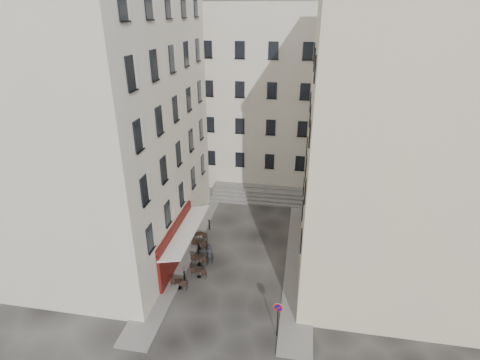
% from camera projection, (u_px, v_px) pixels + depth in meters
% --- Properties ---
extents(ground, '(90.00, 90.00, 0.00)m').
position_uv_depth(ground, '(234.00, 279.00, 26.31)').
color(ground, black).
rests_on(ground, ground).
extents(sidewalk_left, '(2.00, 22.00, 0.12)m').
position_uv_depth(sidewalk_left, '(189.00, 240.00, 30.58)').
color(sidewalk_left, slate).
rests_on(sidewalk_left, ground).
extents(sidewalk_right, '(2.00, 18.00, 0.12)m').
position_uv_depth(sidewalk_right, '(299.00, 259.00, 28.27)').
color(sidewalk_right, slate).
rests_on(sidewalk_right, ground).
extents(building_left, '(12.20, 16.20, 20.60)m').
position_uv_depth(building_left, '(95.00, 118.00, 26.38)').
color(building_left, beige).
rests_on(building_left, ground).
extents(building_right, '(12.20, 14.20, 18.60)m').
position_uv_depth(building_right, '(404.00, 146.00, 23.94)').
color(building_right, beige).
rests_on(building_right, ground).
extents(building_back, '(18.20, 10.20, 18.60)m').
position_uv_depth(building_back, '(257.00, 92.00, 39.64)').
color(building_back, beige).
rests_on(building_back, ground).
extents(cafe_storefront, '(1.74, 7.30, 3.50)m').
position_uv_depth(cafe_storefront, '(178.00, 242.00, 27.11)').
color(cafe_storefront, '#4D0E0B').
rests_on(cafe_storefront, ground).
extents(stone_steps, '(9.00, 3.15, 0.80)m').
position_uv_depth(stone_steps, '(257.00, 195.00, 37.42)').
color(stone_steps, '#5E5C59').
rests_on(stone_steps, ground).
extents(bollard_near, '(0.12, 0.12, 0.98)m').
position_uv_depth(bollard_near, '(184.00, 277.00, 25.71)').
color(bollard_near, black).
rests_on(bollard_near, ground).
extents(bollard_mid, '(0.12, 0.12, 0.98)m').
position_uv_depth(bollard_mid, '(198.00, 248.00, 28.84)').
color(bollard_mid, black).
rests_on(bollard_mid, ground).
extents(bollard_far, '(0.12, 0.12, 0.98)m').
position_uv_depth(bollard_far, '(209.00, 224.00, 31.98)').
color(bollard_far, black).
rests_on(bollard_far, ground).
extents(no_parking_sign, '(0.54, 0.13, 2.37)m').
position_uv_depth(no_parking_sign, '(278.00, 313.00, 21.03)').
color(no_parking_sign, black).
rests_on(no_parking_sign, ground).
extents(bistro_table_a, '(1.18, 0.55, 0.83)m').
position_uv_depth(bistro_table_a, '(179.00, 283.00, 25.22)').
color(bistro_table_a, black).
rests_on(bistro_table_a, ground).
extents(bistro_table_b, '(1.14, 0.53, 0.80)m').
position_uv_depth(bistro_table_b, '(199.00, 272.00, 26.30)').
color(bistro_table_b, black).
rests_on(bistro_table_b, ground).
extents(bistro_table_c, '(1.23, 0.57, 0.86)m').
position_uv_depth(bistro_table_c, '(199.00, 260.00, 27.60)').
color(bistro_table_c, black).
rests_on(bistro_table_c, ground).
extents(bistro_table_d, '(1.24, 0.58, 0.87)m').
position_uv_depth(bistro_table_d, '(199.00, 244.00, 29.42)').
color(bistro_table_d, black).
rests_on(bistro_table_d, ground).
extents(bistro_table_e, '(1.22, 0.57, 0.86)m').
position_uv_depth(bistro_table_e, '(200.00, 236.00, 30.51)').
color(bistro_table_e, black).
rests_on(bistro_table_e, ground).
extents(pedestrian, '(0.66, 0.51, 1.60)m').
position_uv_depth(pedestrian, '(210.00, 254.00, 27.59)').
color(pedestrian, black).
rests_on(pedestrian, ground).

